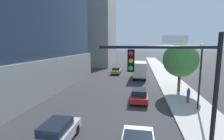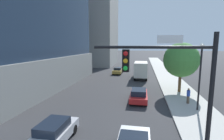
% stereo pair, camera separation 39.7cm
% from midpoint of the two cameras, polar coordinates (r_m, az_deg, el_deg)
% --- Properties ---
extents(sidewalk, '(4.33, 120.00, 0.15)m').
position_cam_midpoint_polar(sidewalk, '(26.16, 21.37, -5.58)').
color(sidewalk, '#B2AFA8').
rests_on(sidewalk, ground).
extents(construction_building, '(12.92, 26.57, 41.49)m').
position_cam_midpoint_polar(construction_building, '(54.62, -5.64, 21.37)').
color(construction_building, '#9E9B93').
rests_on(construction_building, ground).
extents(traffic_light_pole, '(5.43, 0.48, 6.55)m').
position_cam_midpoint_polar(traffic_light_pole, '(8.13, 21.34, -3.06)').
color(traffic_light_pole, black).
rests_on(traffic_light_pole, sidewalk).
extents(street_lamp, '(0.44, 0.44, 6.13)m').
position_cam_midpoint_polar(street_lamp, '(17.14, 28.61, 0.67)').
color(street_lamp, black).
rests_on(street_lamp, sidewalk).
extents(street_tree, '(4.39, 4.39, 6.37)m').
position_cam_midpoint_polar(street_tree, '(22.93, 23.00, 3.18)').
color(street_tree, brown).
rests_on(street_tree, sidewalk).
extents(car_silver, '(1.74, 4.38, 1.46)m').
position_cam_midpoint_polar(car_silver, '(11.54, -18.71, -19.99)').
color(car_silver, '#B7B7BC').
rests_on(car_silver, ground).
extents(car_gold, '(1.81, 4.65, 1.39)m').
position_cam_midpoint_polar(car_gold, '(36.47, 2.35, -0.20)').
color(car_gold, '#AD8938').
rests_on(car_gold, ground).
extents(car_red, '(1.86, 4.30, 1.41)m').
position_cam_midpoint_polar(car_red, '(18.91, 9.71, -8.41)').
color(car_red, red).
rests_on(car_red, ground).
extents(box_truck, '(2.29, 6.93, 3.14)m').
position_cam_midpoint_polar(box_truck, '(31.53, 10.19, 0.31)').
color(box_truck, silver).
rests_on(box_truck, ground).
extents(pedestrian_blue_shirt, '(0.34, 0.34, 1.61)m').
position_cam_midpoint_polar(pedestrian_blue_shirt, '(19.29, 25.19, -7.96)').
color(pedestrian_blue_shirt, brown).
rests_on(pedestrian_blue_shirt, sidewalk).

